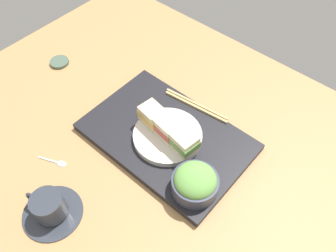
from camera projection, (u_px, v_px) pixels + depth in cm
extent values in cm
cube|color=tan|center=(167.00, 142.00, 101.36)|extent=(140.00, 100.00, 3.00)
cube|color=black|center=(168.00, 138.00, 99.15)|extent=(46.00, 30.32, 2.13)
cylinder|color=silver|center=(168.00, 136.00, 97.09)|extent=(19.35, 19.35, 1.77)
cube|color=beige|center=(183.00, 146.00, 92.98)|extent=(7.61, 6.39, 1.67)
cube|color=#669347|center=(184.00, 141.00, 91.48)|extent=(8.07, 6.75, 2.13)
cube|color=beige|center=(184.00, 137.00, 89.98)|extent=(7.61, 6.39, 1.67)
cube|color=beige|center=(168.00, 132.00, 95.72)|extent=(7.61, 6.39, 1.68)
cube|color=#B74C42|center=(168.00, 128.00, 94.14)|extent=(7.70, 6.52, 2.34)
cube|color=beige|center=(168.00, 123.00, 92.55)|extent=(7.61, 6.39, 1.68)
cube|color=beige|center=(153.00, 120.00, 98.48)|extent=(7.61, 6.39, 1.66)
cube|color=gold|center=(153.00, 115.00, 97.05)|extent=(8.06, 6.53, 1.96)
cube|color=beige|center=(152.00, 111.00, 95.62)|extent=(7.61, 6.39, 1.66)
cylinder|color=#33384C|center=(195.00, 184.00, 86.26)|extent=(11.84, 11.84, 4.44)
ellipsoid|color=#6BA84C|center=(195.00, 180.00, 84.51)|extent=(10.58, 10.58, 5.82)
cube|color=tan|center=(196.00, 104.00, 105.07)|extent=(21.34, 3.26, 0.70)
cube|color=tan|center=(195.00, 106.00, 104.55)|extent=(21.34, 3.26, 0.70)
cylinder|color=#333842|center=(53.00, 213.00, 85.88)|extent=(14.91, 14.91, 0.80)
cylinder|color=#333842|center=(49.00, 206.00, 82.96)|extent=(7.78, 7.78, 6.58)
cylinder|color=#382111|center=(45.00, 201.00, 80.68)|extent=(7.16, 7.16, 0.40)
torus|color=#333842|center=(34.00, 199.00, 84.16)|extent=(4.54, 1.95, 4.48)
cylinder|color=#4C6051|center=(59.00, 62.00, 119.43)|extent=(6.43, 6.43, 1.02)
cube|color=silver|center=(50.00, 160.00, 95.45)|extent=(6.69, 3.23, 0.50)
ellipsoid|color=silver|center=(61.00, 163.00, 94.67)|extent=(3.36, 2.94, 0.80)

